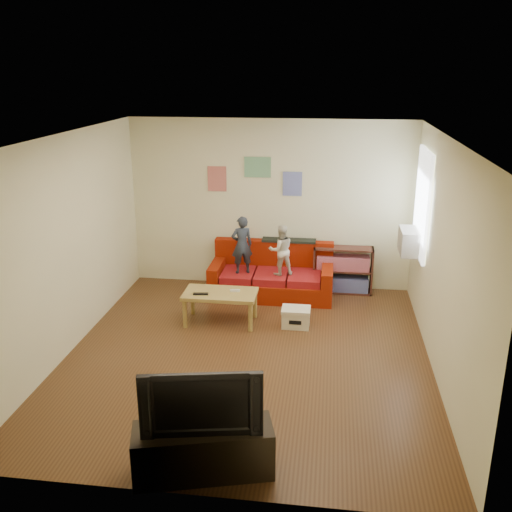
# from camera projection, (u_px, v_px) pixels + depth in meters

# --- Properties ---
(room_shell) EXTENTS (4.52, 5.02, 2.72)m
(room_shell) POSITION_uv_depth(u_px,v_px,m) (247.00, 253.00, 6.74)
(room_shell) COLOR brown
(room_shell) RESTS_ON ground
(sofa) EXTENTS (1.90, 0.87, 0.84)m
(sofa) POSITION_uv_depth(u_px,v_px,m) (272.00, 277.00, 9.00)
(sofa) COLOR maroon
(sofa) RESTS_ON ground
(child_a) EXTENTS (0.38, 0.32, 0.90)m
(child_a) POSITION_uv_depth(u_px,v_px,m) (242.00, 245.00, 8.73)
(child_a) COLOR #28303D
(child_a) RESTS_ON sofa
(child_b) EXTENTS (0.46, 0.41, 0.79)m
(child_b) POSITION_uv_depth(u_px,v_px,m) (281.00, 250.00, 8.67)
(child_b) COLOR beige
(child_b) RESTS_ON sofa
(coffee_table) EXTENTS (1.02, 0.56, 0.46)m
(coffee_table) POSITION_uv_depth(u_px,v_px,m) (220.00, 297.00, 7.96)
(coffee_table) COLOR #AF9348
(coffee_table) RESTS_ON ground
(remote) EXTENTS (0.21, 0.08, 0.02)m
(remote) POSITION_uv_depth(u_px,v_px,m) (201.00, 294.00, 7.85)
(remote) COLOR black
(remote) RESTS_ON coffee_table
(game_controller) EXTENTS (0.14, 0.06, 0.03)m
(game_controller) POSITION_uv_depth(u_px,v_px,m) (235.00, 291.00, 7.95)
(game_controller) COLOR silver
(game_controller) RESTS_ON coffee_table
(bookshelf) EXTENTS (0.93, 0.28, 0.75)m
(bookshelf) POSITION_uv_depth(u_px,v_px,m) (342.00, 272.00, 9.07)
(bookshelf) COLOR #4C261C
(bookshelf) RESTS_ON ground
(window) EXTENTS (0.04, 1.08, 1.48)m
(window) POSITION_uv_depth(u_px,v_px,m) (422.00, 203.00, 7.92)
(window) COLOR white
(window) RESTS_ON room_shell
(ac_unit) EXTENTS (0.28, 0.55, 0.35)m
(ac_unit) POSITION_uv_depth(u_px,v_px,m) (410.00, 241.00, 8.11)
(ac_unit) COLOR #B7B2A3
(ac_unit) RESTS_ON window
(artwork_left) EXTENTS (0.30, 0.01, 0.40)m
(artwork_left) POSITION_uv_depth(u_px,v_px,m) (217.00, 179.00, 9.05)
(artwork_left) COLOR #D87266
(artwork_left) RESTS_ON room_shell
(artwork_center) EXTENTS (0.42, 0.01, 0.32)m
(artwork_center) POSITION_uv_depth(u_px,v_px,m) (258.00, 167.00, 8.91)
(artwork_center) COLOR #72B27F
(artwork_center) RESTS_ON room_shell
(artwork_right) EXTENTS (0.30, 0.01, 0.38)m
(artwork_right) POSITION_uv_depth(u_px,v_px,m) (292.00, 184.00, 8.92)
(artwork_right) COLOR #727FCC
(artwork_right) RESTS_ON room_shell
(file_box) EXTENTS (0.39, 0.30, 0.27)m
(file_box) POSITION_uv_depth(u_px,v_px,m) (296.00, 317.00, 7.91)
(file_box) COLOR #F5ECC7
(file_box) RESTS_ON ground
(tv_stand) EXTENTS (1.29, 0.71, 0.46)m
(tv_stand) POSITION_uv_depth(u_px,v_px,m) (203.00, 451.00, 5.02)
(tv_stand) COLOR black
(tv_stand) RESTS_ON ground
(television) EXTENTS (1.05, 0.33, 0.60)m
(television) POSITION_uv_depth(u_px,v_px,m) (202.00, 399.00, 4.86)
(television) COLOR black
(television) RESTS_ON tv_stand
(tissue) EXTENTS (0.10, 0.10, 0.10)m
(tissue) POSITION_uv_depth(u_px,v_px,m) (287.00, 321.00, 8.01)
(tissue) COLOR white
(tissue) RESTS_ON ground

